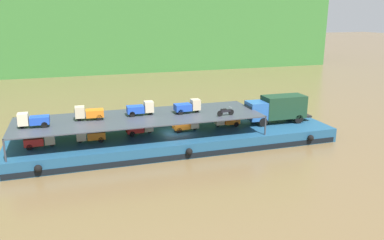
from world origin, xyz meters
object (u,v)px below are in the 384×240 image
Objects in this scene: mini_truck_lower_stern at (40,140)px; mini_truck_lower_mid at (140,128)px; mini_truck_upper_mid at (89,113)px; mini_truck_lower_fore at (186,124)px; mini_truck_lower_bow at (226,120)px; mini_truck_upper_bow at (188,106)px; motorcycle_upper_port at (225,112)px; cargo_barge at (177,139)px; mini_truck_upper_fore at (141,108)px; mini_truck_upper_stern at (33,120)px; covered_lorry at (277,108)px; mini_truck_lower_aft at (90,135)px.

mini_truck_lower_stern and mini_truck_lower_mid have the same top height.
mini_truck_lower_stern is at bearing -166.60° from mini_truck_upper_mid.
mini_truck_lower_fore is 0.99× the size of mini_truck_lower_bow.
mini_truck_lower_mid and mini_truck_lower_fore have the same top height.
mini_truck_upper_bow reaches higher than motorcycle_upper_port.
mini_truck_upper_mid reaches higher than cargo_barge.
mini_truck_upper_fore is (-3.61, 0.75, 3.44)m from cargo_barge.
mini_truck_upper_stern is (-10.03, -1.13, 2.00)m from mini_truck_lower_mid.
mini_truck_upper_fore is 4.91m from mini_truck_upper_bow.
cargo_barge is at bearing 2.47° from mini_truck_lower_stern.
mini_truck_lower_aft is at bearing -178.64° from covered_lorry.
mini_truck_lower_bow reaches higher than cargo_barge.
mini_truck_lower_fore is (9.96, 0.64, 0.00)m from mini_truck_lower_aft.
mini_truck_upper_stern is 1.00× the size of mini_truck_upper_bow.
cargo_barge is 12.15m from covered_lorry.
mini_truck_upper_bow is (0.15, -0.13, 2.00)m from mini_truck_lower_fore.
mini_truck_lower_stern is 0.99× the size of mini_truck_lower_mid.
mini_truck_upper_fore is 1.46× the size of motorcycle_upper_port.
mini_truck_upper_fore is at bearing 178.98° from mini_truck_lower_bow.
mini_truck_lower_stern is 1.00× the size of mini_truck_upper_bow.
mini_truck_lower_fore is (4.89, -0.31, 0.00)m from mini_truck_lower_mid.
mini_truck_lower_stern is at bearing 174.76° from motorcycle_upper_port.
mini_truck_lower_fore is at bearing 139.69° from mini_truck_upper_bow.
covered_lorry is 25.32m from mini_truck_lower_stern.
mini_truck_lower_stern is at bearing -176.56° from mini_truck_lower_bow.
cargo_barge is at bearing -3.39° from mini_truck_upper_mid.
cargo_barge is at bearing -179.40° from covered_lorry.
mini_truck_lower_mid is 4.90m from mini_truck_lower_fore.
mini_truck_upper_fore is at bearing 159.97° from motorcycle_upper_port.
mini_truck_upper_stern is (-0.42, 0.03, 2.00)m from mini_truck_lower_stern.
mini_truck_upper_mid reaches higher than mini_truck_lower_fore.
mini_truck_lower_mid reaches higher than cargo_barge.
mini_truck_lower_aft is at bearing -93.98° from mini_truck_upper_mid.
mini_truck_lower_bow is 1.01× the size of mini_truck_upper_fore.
covered_lorry is at bearing 1.59° from mini_truck_lower_stern.
cargo_barge is 12.11× the size of mini_truck_upper_mid.
mini_truck_upper_bow is at bearing 2.90° from mini_truck_lower_aft.
mini_truck_upper_fore is 1.00× the size of mini_truck_upper_bow.
mini_truck_upper_mid reaches higher than mini_truck_lower_bow.
mini_truck_lower_aft is at bearing 2.60° from mini_truck_lower_stern.
mini_truck_upper_fore is (5.24, 1.12, 2.00)m from mini_truck_lower_aft.
mini_truck_upper_fore is 8.67m from motorcycle_upper_port.
mini_truck_lower_fore is 15.08m from mini_truck_upper_stern.
mini_truck_lower_stern and mini_truck_lower_fore have the same top height.
mini_truck_lower_aft is 0.99× the size of mini_truck_lower_bow.
mini_truck_upper_fore is (-4.72, 0.48, 2.00)m from mini_truck_lower_fore.
mini_truck_upper_bow is 1.46× the size of motorcycle_upper_port.
mini_truck_lower_bow is at bearing 3.69° from mini_truck_lower_aft.
mini_truck_upper_mid is at bearing -179.33° from mini_truck_lower_mid.
mini_truck_upper_mid reaches higher than mini_truck_lower_aft.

